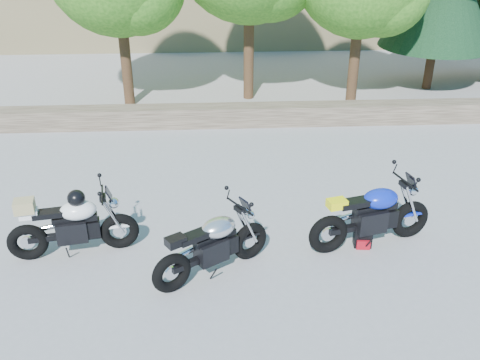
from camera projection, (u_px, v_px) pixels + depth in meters
name	position (u px, v px, depth m)	size (l,w,h in m)	color
ground	(231.00, 251.00, 8.46)	(90.00, 90.00, 0.00)	gray
stone_wall	(222.00, 116.00, 13.23)	(22.00, 0.55, 0.50)	#483D30
silver_bike	(213.00, 246.00, 7.74)	(1.74, 1.20, 0.99)	black
white_bike	(72.00, 224.00, 8.17)	(1.98, 0.66, 1.10)	black
blue_bike	(372.00, 216.00, 8.41)	(2.09, 0.81, 1.07)	black
backpack	(363.00, 236.00, 8.52)	(0.30, 0.26, 0.38)	black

